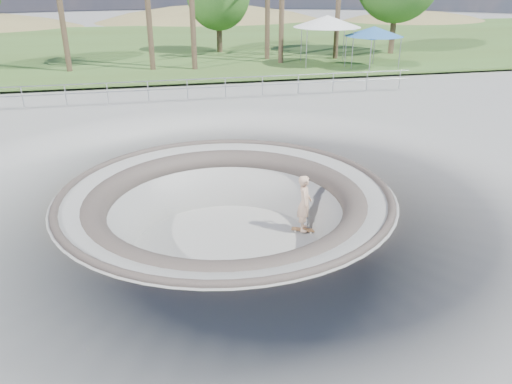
# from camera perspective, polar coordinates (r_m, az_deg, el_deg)

# --- Properties ---
(ground) EXTENTS (180.00, 180.00, 0.00)m
(ground) POSITION_cam_1_polar(r_m,az_deg,el_deg) (15.40, -3.49, 0.02)
(ground) COLOR gray
(ground) RESTS_ON ground
(skate_bowl) EXTENTS (14.00, 14.00, 4.10)m
(skate_bowl) POSITION_cam_1_polar(r_m,az_deg,el_deg) (16.22, -3.33, -5.91)
(skate_bowl) COLOR gray
(skate_bowl) RESTS_ON ground
(grass_strip) EXTENTS (180.00, 36.00, 0.12)m
(grass_strip) POSITION_cam_1_polar(r_m,az_deg,el_deg) (48.36, -10.38, 16.26)
(grass_strip) COLOR #3E5823
(grass_strip) RESTS_ON ground
(distant_hills) EXTENTS (103.20, 45.00, 28.60)m
(distant_hills) POSITION_cam_1_polar(r_m,az_deg,el_deg) (72.57, -7.92, 13.01)
(distant_hills) COLOR olive
(distant_hills) RESTS_ON ground
(safety_railing) EXTENTS (25.00, 0.06, 1.03)m
(safety_railing) POSITION_cam_1_polar(r_m,az_deg,el_deg) (26.60, -7.85, 11.59)
(safety_railing) COLOR #92949A
(safety_railing) RESTS_ON ground
(skateboard) EXTENTS (0.82, 0.54, 0.08)m
(skateboard) POSITION_cam_1_polar(r_m,az_deg,el_deg) (17.12, 5.42, -4.31)
(skateboard) COLOR olive
(skateboard) RESTS_ON ground
(skater) EXTENTS (0.65, 0.82, 1.96)m
(skater) POSITION_cam_1_polar(r_m,az_deg,el_deg) (16.67, 5.55, -1.28)
(skater) COLOR tan
(skater) RESTS_ON skateboard
(canopy_white) EXTENTS (6.43, 6.43, 3.31)m
(canopy_white) POSITION_cam_1_polar(r_m,az_deg,el_deg) (36.22, 8.14, 18.74)
(canopy_white) COLOR #92949A
(canopy_white) RESTS_ON ground
(canopy_blue) EXTENTS (5.14, 5.14, 2.71)m
(canopy_blue) POSITION_cam_1_polar(r_m,az_deg,el_deg) (35.54, 13.35, 17.41)
(canopy_blue) COLOR #92949A
(canopy_blue) RESTS_ON ground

